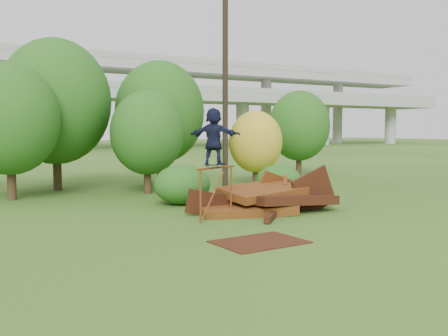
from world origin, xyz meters
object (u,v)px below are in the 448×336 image
flat_plate (259,242)px  utility_pole (225,81)px  skater (214,136)px  scrap_pile (266,200)px

flat_plate → utility_pole: (5.51, 11.36, 5.32)m
skater → flat_plate: bearing=127.9°
scrap_pile → skater: 3.36m
skater → flat_plate: skater is taller
scrap_pile → flat_plate: (-2.92, -3.92, -0.41)m
skater → utility_pole: utility_pole is taller
scrap_pile → flat_plate: size_ratio=2.52×
utility_pole → skater: bearing=-122.1°
flat_plate → utility_pole: utility_pole is taller
skater → flat_plate: (-0.50, -3.36, -2.68)m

